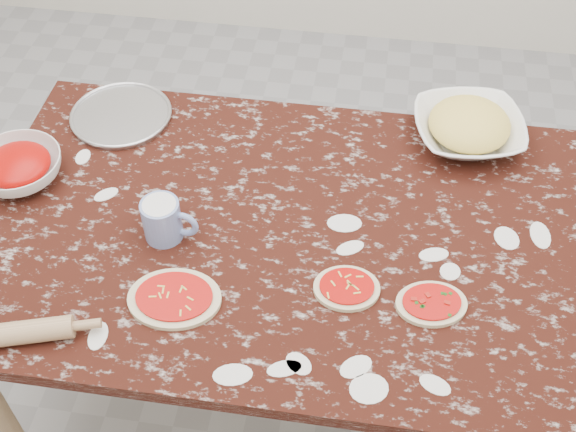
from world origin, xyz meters
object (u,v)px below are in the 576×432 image
Objects in this scene: sauce_bowl at (19,168)px; cheese_bowl at (468,130)px; worktable at (288,250)px; flour_mug at (164,220)px; pizza_tray at (121,116)px; rolling_pin at (12,334)px.

cheese_bowl reaches higher than sauce_bowl.
worktable is 0.34m from flour_mug.
rolling_pin is (-0.00, -0.78, 0.02)m from pizza_tray.
worktable is 6.02× the size of rolling_pin.
cheese_bowl is (1.19, 0.34, 0.00)m from sauce_bowl.
worktable is at bearing 36.98° from rolling_pin.
rolling_pin is (-0.55, -0.42, 0.11)m from worktable.
sauce_bowl reaches higher than pizza_tray.
cheese_bowl is (0.45, 0.41, 0.12)m from worktable.
pizza_tray is 0.50m from flour_mug.
rolling_pin is (-0.25, -0.35, -0.03)m from flour_mug.
rolling_pin is (0.19, -0.49, -0.01)m from sauce_bowl.
cheese_bowl is 2.12× the size of flour_mug.
cheese_bowl reaches higher than pizza_tray.
sauce_bowl is at bearing -164.27° from cheese_bowl.
cheese_bowl is at bearing 2.84° from pizza_tray.
sauce_bowl is 1.64× the size of flour_mug.
flour_mug is (-0.30, -0.07, 0.14)m from worktable.
pizza_tray is at bearing 146.78° from worktable.
cheese_bowl reaches higher than worktable.
flour_mug reaches higher than rolling_pin.
rolling_pin is at bearing -143.02° from worktable.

